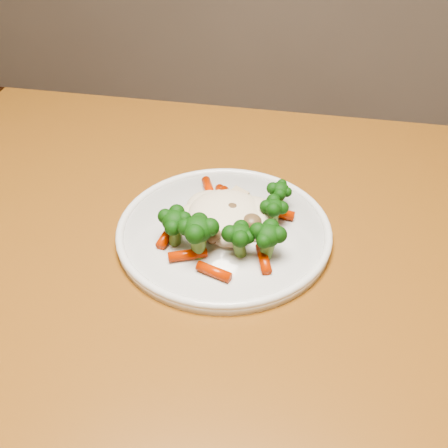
{
  "coord_description": "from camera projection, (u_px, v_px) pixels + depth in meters",
  "views": [
    {
      "loc": [
        0.19,
        -0.78,
        1.2
      ],
      "look_at": [
        0.08,
        -0.26,
        0.77
      ],
      "focal_mm": 45.0,
      "sensor_mm": 36.0,
      "label": 1
    }
  ],
  "objects": [
    {
      "name": "dining_table",
      "position": [
        282.0,
        320.0,
        0.73
      ],
      "size": [
        1.13,
        0.77,
        0.75
      ],
      "rotation": [
        0.0,
        0.0,
        0.03
      ],
      "color": "brown",
      "rests_on": "ground"
    },
    {
      "name": "plate",
      "position": [
        224.0,
        233.0,
        0.69
      ],
      "size": [
        0.26,
        0.26,
        0.01
      ],
      "primitive_type": "cylinder",
      "color": "white",
      "rests_on": "dining_table"
    },
    {
      "name": "meal",
      "position": [
        227.0,
        220.0,
        0.67
      ],
      "size": [
        0.16,
        0.19,
        0.05
      ],
      "color": "#F4E2C3",
      "rests_on": "plate"
    }
  ]
}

